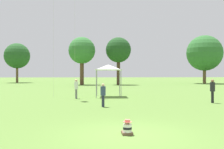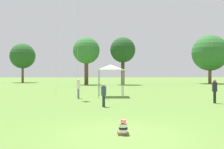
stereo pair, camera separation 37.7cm
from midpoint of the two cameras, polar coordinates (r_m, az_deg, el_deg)
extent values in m
plane|color=#567A33|center=(9.77, 2.23, -12.84)|extent=(300.00, 300.00, 0.00)
cube|color=brown|center=(9.73, 2.16, -12.60)|extent=(0.39, 0.48, 0.10)
cylinder|color=white|center=(9.61, 2.22, -11.58)|extent=(0.31, 0.31, 0.29)
cylinder|color=black|center=(9.61, 2.22, -11.58)|extent=(0.32, 0.32, 0.08)
sphere|color=#A37556|center=(9.56, 2.22, -10.27)|extent=(0.19, 0.19, 0.19)
cylinder|color=#E0665B|center=(9.56, 2.22, -10.24)|extent=(0.32, 0.32, 0.01)
cylinder|color=#E0665B|center=(9.56, 2.22, -10.02)|extent=(0.19, 0.19, 0.08)
cylinder|color=slate|center=(23.44, -8.25, -4.19)|extent=(0.21, 0.21, 0.84)
cylinder|color=silver|center=(23.39, -8.25, -2.34)|extent=(0.39, 0.39, 0.67)
sphere|color=#DBAD89|center=(23.38, -8.25, -1.29)|extent=(0.23, 0.23, 0.23)
cylinder|color=black|center=(21.05, 20.55, -4.65)|extent=(0.28, 0.28, 0.87)
cylinder|color=#232328|center=(21.00, 20.56, -2.53)|extent=(0.51, 0.51, 0.69)
sphere|color=brown|center=(20.99, 20.56, -1.31)|extent=(0.24, 0.24, 0.24)
cylinder|color=#282D42|center=(17.43, -2.58, -5.83)|extent=(0.19, 0.19, 0.76)
cylinder|color=#334260|center=(17.37, -2.58, -3.59)|extent=(0.35, 0.35, 0.60)
sphere|color=#DBAD89|center=(17.35, -2.58, -2.31)|extent=(0.21, 0.21, 0.21)
cube|color=white|center=(25.12, -1.21, 1.03)|extent=(2.67, 2.67, 0.08)
cone|color=white|center=(25.12, -1.21, 1.64)|extent=(2.53, 2.53, 0.45)
cylinder|color=#99999E|center=(26.28, -3.72, -1.86)|extent=(0.07, 0.07, 2.54)
cylinder|color=#99999E|center=(26.30, 1.24, -1.86)|extent=(0.07, 0.07, 2.54)
cylinder|color=#99999E|center=(24.01, -3.90, -2.06)|extent=(0.07, 0.07, 2.54)
cylinder|color=#99999E|center=(24.04, 1.53, -2.05)|extent=(0.07, 0.07, 2.54)
cylinder|color=#BCB7A8|center=(27.23, -8.50, 11.60)|extent=(0.01, 0.01, 15.19)
cylinder|color=#BCB7A8|center=(26.48, -13.06, 14.42)|extent=(0.01, 0.01, 17.44)
cylinder|color=brown|center=(68.83, -20.10, 0.37)|extent=(0.57, 0.57, 4.92)
sphere|color=#235123|center=(68.97, -20.11, 3.84)|extent=(6.23, 6.23, 6.23)
cylinder|color=#473323|center=(52.56, 1.20, 0.82)|extent=(0.69, 0.69, 5.59)
sphere|color=#1E471E|center=(52.77, 1.20, 5.37)|extent=(5.07, 5.07, 5.07)
cylinder|color=brown|center=(62.21, 19.32, 0.27)|extent=(0.70, 0.70, 4.65)
sphere|color=#2D662D|center=(62.39, 19.32, 4.43)|extent=(7.96, 7.96, 7.96)
cylinder|color=brown|center=(52.69, -6.78, 0.71)|extent=(0.78, 0.78, 5.41)
sphere|color=#337033|center=(52.89, -6.78, 5.24)|extent=(5.35, 5.35, 5.35)
camera|label=1|loc=(0.19, -90.69, 0.00)|focal=42.00mm
camera|label=2|loc=(0.19, 89.31, 0.00)|focal=42.00mm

